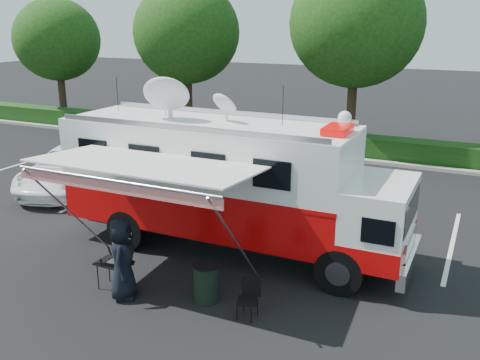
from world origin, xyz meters
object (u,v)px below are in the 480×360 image
at_px(trash_bin, 206,282).
at_px(folding_table, 114,264).
at_px(white_suv, 73,188).
at_px(command_truck, 229,183).

bearing_deg(trash_bin, folding_table, -169.73).
height_order(white_suv, trash_bin, trash_bin).
xyz_separation_m(folding_table, trash_bin, (2.25, 0.41, -0.18)).
xyz_separation_m(white_suv, folding_table, (6.42, -5.72, 0.64)).
xyz_separation_m(white_suv, trash_bin, (8.66, -5.31, 0.46)).
bearing_deg(command_truck, trash_bin, -74.47).
bearing_deg(folding_table, white_suv, 138.29).
distance_m(folding_table, trash_bin, 2.29).
distance_m(white_suv, trash_bin, 10.17).
bearing_deg(white_suv, command_truck, -36.88).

